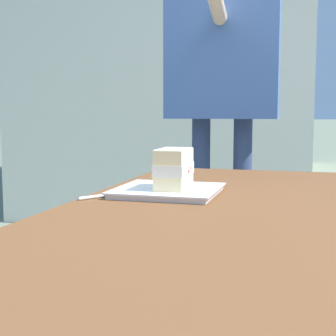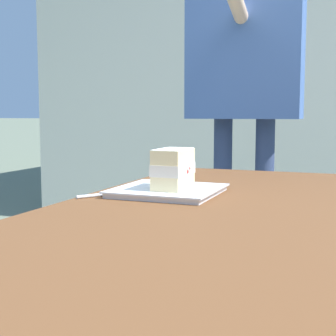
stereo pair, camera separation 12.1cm
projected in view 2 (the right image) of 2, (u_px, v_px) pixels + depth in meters
patio_table at (219, 267)px, 0.93m from camera, size 1.67×0.77×0.69m
dessert_plate at (168, 191)px, 1.22m from camera, size 0.25×0.25×0.02m
cake_slice at (173, 169)px, 1.19m from camera, size 0.12×0.08×0.10m
dessert_fork at (113, 193)px, 1.20m from camera, size 0.15×0.11×0.01m
diner_person at (245, 51)px, 2.04m from camera, size 0.61×0.47×1.70m
patio_building at (257, 49)px, 6.25m from camera, size 5.86×2.41×3.38m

